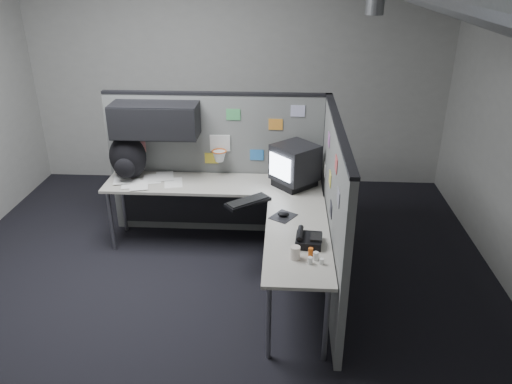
# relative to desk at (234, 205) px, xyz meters

# --- Properties ---
(room) EXTENTS (5.62, 5.62, 3.22)m
(room) POSITION_rel_desk_xyz_m (0.41, -0.70, 1.48)
(room) COLOR black
(room) RESTS_ON ground
(partition_back) EXTENTS (2.44, 0.42, 1.63)m
(partition_back) POSITION_rel_desk_xyz_m (-0.40, 0.53, 0.38)
(partition_back) COLOR slate
(partition_back) RESTS_ON ground
(partition_right) EXTENTS (0.07, 2.23, 1.63)m
(partition_right) POSITION_rel_desk_xyz_m (0.95, -0.49, 0.21)
(partition_right) COLOR slate
(partition_right) RESTS_ON ground
(desk) EXTENTS (2.31, 2.11, 0.73)m
(desk) POSITION_rel_desk_xyz_m (0.00, 0.00, 0.00)
(desk) COLOR #A9A599
(desk) RESTS_ON ground
(monitor) EXTENTS (0.55, 0.55, 0.45)m
(monitor) POSITION_rel_desk_xyz_m (0.62, 0.26, 0.35)
(monitor) COLOR black
(monitor) RESTS_ON desk
(keyboard) EXTENTS (0.46, 0.42, 0.04)m
(keyboard) POSITION_rel_desk_xyz_m (0.16, -0.19, 0.14)
(keyboard) COLOR black
(keyboard) RESTS_ON desk
(mouse) EXTENTS (0.28, 0.29, 0.05)m
(mouse) POSITION_rel_desk_xyz_m (0.51, -0.45, 0.13)
(mouse) COLOR black
(mouse) RESTS_ON desk
(phone) EXTENTS (0.23, 0.25, 0.11)m
(phone) POSITION_rel_desk_xyz_m (0.72, -0.93, 0.16)
(phone) COLOR black
(phone) RESTS_ON desk
(bottles) EXTENTS (0.13, 0.15, 0.08)m
(bottles) POSITION_rel_desk_xyz_m (0.75, -1.18, 0.15)
(bottles) COLOR silver
(bottles) RESTS_ON desk
(cup) EXTENTS (0.08, 0.08, 0.11)m
(cup) POSITION_rel_desk_xyz_m (0.61, -1.16, 0.17)
(cup) COLOR beige
(cup) RESTS_ON desk
(papers) EXTENTS (0.80, 0.56, 0.02)m
(papers) POSITION_rel_desk_xyz_m (-0.95, 0.27, 0.12)
(papers) COLOR white
(papers) RESTS_ON desk
(backpack) EXTENTS (0.46, 0.45, 0.49)m
(backpack) POSITION_rel_desk_xyz_m (-1.17, 0.35, 0.35)
(backpack) COLOR black
(backpack) RESTS_ON desk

